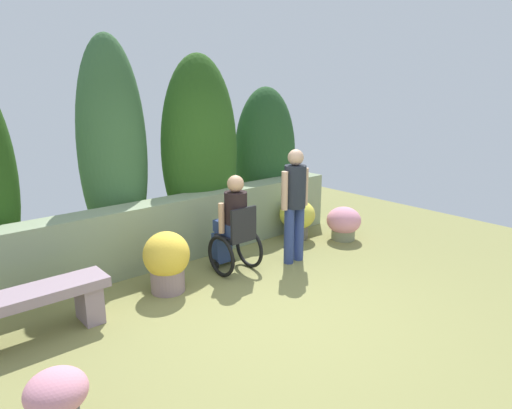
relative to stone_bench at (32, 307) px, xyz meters
name	(u,v)px	position (x,y,z in m)	size (l,w,h in m)	color
ground_plane	(269,311)	(2.14, -1.10, -0.34)	(10.65, 10.65, 0.00)	olive
stone_retaining_wall	(173,230)	(2.14, 0.93, 0.11)	(5.88, 0.40, 0.91)	gray
hedge_backdrop	(171,157)	(2.49, 1.50, 1.06)	(5.66, 1.04, 3.13)	#244A15
stone_bench	(32,307)	(0.00, 0.00, 0.00)	(1.48, 0.40, 0.52)	gray
person_in_wheelchair	(233,227)	(2.56, 0.05, 0.28)	(0.53, 0.66, 1.33)	black
person_standing_companion	(295,199)	(3.42, -0.23, 0.58)	(0.49, 0.30, 1.61)	navy
flower_pot_purple_near	(344,223)	(4.72, -0.08, -0.06)	(0.55, 0.55, 0.54)	gray
flower_pot_terracotta_by_wall	(297,218)	(4.18, 0.45, 0.01)	(0.58, 0.58, 0.65)	#5E5A4F
flower_pot_red_accent	(57,400)	(-0.25, -1.54, -0.02)	(0.43, 0.43, 0.54)	#4B4A58
flower_pot_small_foreground	(167,260)	(1.56, 0.09, 0.06)	(0.56, 0.56, 0.76)	gray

